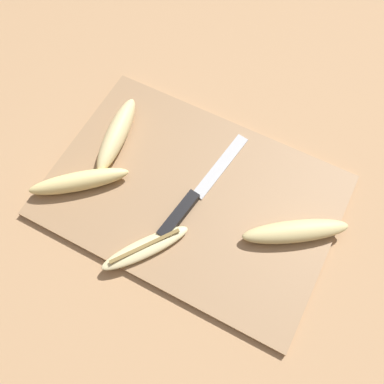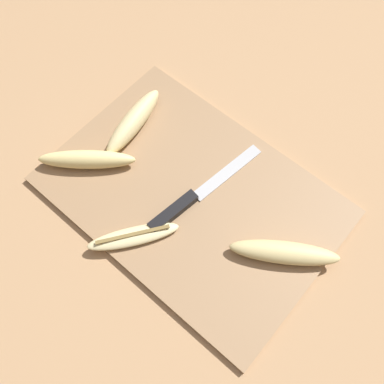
{
  "view_description": "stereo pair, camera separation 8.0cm",
  "coord_description": "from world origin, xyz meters",
  "px_view_note": "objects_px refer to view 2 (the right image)",
  "views": [
    {
      "loc": [
        0.16,
        -0.31,
        0.74
      ],
      "look_at": [
        0.0,
        0.0,
        0.02
      ],
      "focal_mm": 42.0,
      "sensor_mm": 36.0,
      "label": 1
    },
    {
      "loc": [
        0.23,
        -0.27,
        0.74
      ],
      "look_at": [
        0.0,
        0.0,
        0.02
      ],
      "focal_mm": 42.0,
      "sensor_mm": 36.0,
      "label": 2
    }
  ],
  "objects_px": {
    "banana_spotted_left": "(284,253)",
    "knife": "(187,203)",
    "banana_mellow_near": "(133,122)",
    "banana_golden_short": "(87,159)",
    "banana_soft_right": "(133,236)"
  },
  "relations": [
    {
      "from": "banana_spotted_left",
      "to": "banana_mellow_near",
      "type": "xyz_separation_m",
      "value": [
        -0.37,
        0.02,
        0.0
      ]
    },
    {
      "from": "banana_golden_short",
      "to": "knife",
      "type": "bearing_deg",
      "value": 16.2
    },
    {
      "from": "banana_mellow_near",
      "to": "banana_spotted_left",
      "type": "bearing_deg",
      "value": -3.63
    },
    {
      "from": "banana_golden_short",
      "to": "banana_mellow_near",
      "type": "relative_size",
      "value": 0.91
    },
    {
      "from": "knife",
      "to": "banana_spotted_left",
      "type": "height_order",
      "value": "banana_spotted_left"
    },
    {
      "from": "banana_golden_short",
      "to": "banana_mellow_near",
      "type": "distance_m",
      "value": 0.12
    },
    {
      "from": "banana_soft_right",
      "to": "banana_golden_short",
      "type": "distance_m",
      "value": 0.17
    },
    {
      "from": "banana_soft_right",
      "to": "knife",
      "type": "bearing_deg",
      "value": 75.23
    },
    {
      "from": "banana_golden_short",
      "to": "banana_soft_right",
      "type": "bearing_deg",
      "value": -16.93
    },
    {
      "from": "banana_spotted_left",
      "to": "knife",
      "type": "bearing_deg",
      "value": -169.11
    },
    {
      "from": "banana_golden_short",
      "to": "banana_mellow_near",
      "type": "height_order",
      "value": "banana_mellow_near"
    },
    {
      "from": "banana_spotted_left",
      "to": "banana_mellow_near",
      "type": "relative_size",
      "value": 1.01
    },
    {
      "from": "banana_soft_right",
      "to": "banana_spotted_left",
      "type": "height_order",
      "value": "banana_spotted_left"
    },
    {
      "from": "knife",
      "to": "banana_mellow_near",
      "type": "distance_m",
      "value": 0.2
    },
    {
      "from": "knife",
      "to": "banana_mellow_near",
      "type": "bearing_deg",
      "value": 170.18
    }
  ]
}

